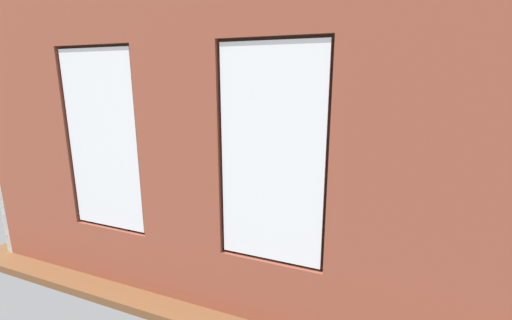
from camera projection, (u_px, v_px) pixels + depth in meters
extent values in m
cube|color=brown|center=(269.00, 216.00, 6.32)|extent=(6.62, 6.11, 0.10)
cube|color=brown|center=(425.00, 174.00, 2.67)|extent=(1.48, 0.16, 3.43)
cube|color=brown|center=(180.00, 151.00, 3.50)|extent=(0.96, 0.16, 3.43)
cube|color=brown|center=(30.00, 137.00, 4.34)|extent=(1.48, 0.16, 3.43)
cube|color=brown|center=(271.00, 290.00, 3.45)|extent=(1.05, 0.16, 0.70)
cube|color=white|center=(271.00, 158.00, 3.09)|extent=(0.99, 0.03, 2.02)
cube|color=#38281E|center=(273.00, 156.00, 3.15)|extent=(1.05, 0.04, 2.08)
cube|color=brown|center=(117.00, 253.00, 4.19)|extent=(1.05, 0.16, 0.70)
cube|color=brown|center=(92.00, 12.00, 3.55)|extent=(1.05, 0.16, 0.65)
cube|color=white|center=(103.00, 142.00, 3.83)|extent=(0.99, 0.03, 2.02)
cube|color=#38281E|center=(107.00, 141.00, 3.88)|extent=(1.05, 0.04, 2.08)
cube|color=olive|center=(190.00, 240.00, 3.84)|extent=(3.25, 0.24, 0.06)
cube|color=black|center=(184.00, 120.00, 3.51)|extent=(0.43, 0.03, 0.54)
cube|color=teal|center=(185.00, 119.00, 3.52)|extent=(0.37, 0.01, 0.48)
cube|color=white|center=(127.00, 115.00, 6.82)|extent=(0.10, 5.11, 3.43)
cube|color=black|center=(191.00, 247.00, 4.63)|extent=(2.04, 0.85, 0.42)
cube|color=black|center=(175.00, 229.00, 4.25)|extent=(2.04, 0.24, 0.38)
cube|color=black|center=(253.00, 238.00, 4.22)|extent=(0.22, 0.85, 0.24)
cube|color=black|center=(136.00, 216.00, 4.90)|extent=(0.22, 0.85, 0.24)
cube|color=#232326|center=(218.00, 232.00, 4.46)|extent=(0.74, 0.65, 0.12)
cube|color=#232326|center=(167.00, 223.00, 4.75)|extent=(0.74, 0.65, 0.12)
cube|color=black|center=(402.00, 230.00, 5.15)|extent=(0.86, 1.82, 0.42)
cube|color=black|center=(430.00, 208.00, 4.94)|extent=(0.25, 1.82, 0.38)
cube|color=black|center=(404.00, 194.00, 5.80)|extent=(0.85, 0.22, 0.24)
cube|color=black|center=(406.00, 233.00, 4.36)|extent=(0.85, 0.22, 0.24)
cube|color=#232326|center=(401.00, 205.00, 5.41)|extent=(0.65, 0.64, 0.12)
cube|color=#232326|center=(402.00, 222.00, 4.79)|extent=(0.65, 0.64, 0.12)
cube|color=olive|center=(257.00, 189.00, 6.48)|extent=(1.23, 0.88, 0.04)
cube|color=olive|center=(290.00, 197.00, 6.67)|extent=(0.07, 0.07, 0.37)
cube|color=olive|center=(239.00, 190.00, 7.07)|extent=(0.07, 0.07, 0.37)
cube|color=olive|center=(278.00, 210.00, 5.98)|extent=(0.07, 0.07, 0.37)
cube|color=olive|center=(222.00, 202.00, 6.39)|extent=(0.07, 0.07, 0.37)
cylinder|color=#33567F|center=(259.00, 188.00, 6.31)|extent=(0.09, 0.09, 0.11)
cylinder|color=#B7333D|center=(276.00, 185.00, 6.48)|extent=(0.08, 0.08, 0.10)
cylinder|color=#9E5638|center=(236.00, 185.00, 6.48)|extent=(0.13, 0.13, 0.09)
sphere|color=#3D8E42|center=(236.00, 179.00, 6.45)|extent=(0.15, 0.15, 0.15)
cube|color=black|center=(257.00, 187.00, 6.47)|extent=(0.18, 0.07, 0.02)
cube|color=#B2B2B7|center=(251.00, 185.00, 6.63)|extent=(0.18, 0.10, 0.02)
cube|color=black|center=(160.00, 181.00, 7.50)|extent=(1.12, 0.42, 0.49)
cube|color=black|center=(159.00, 169.00, 7.44)|extent=(0.54, 0.20, 0.05)
cube|color=black|center=(159.00, 166.00, 7.42)|extent=(0.06, 0.04, 0.06)
cube|color=black|center=(158.00, 149.00, 7.33)|extent=(1.22, 0.04, 0.71)
cube|color=black|center=(158.00, 149.00, 7.35)|extent=(1.17, 0.01, 0.66)
cylinder|color=olive|center=(279.00, 180.00, 7.92)|extent=(0.52, 0.52, 0.28)
ellipsoid|color=silver|center=(279.00, 166.00, 7.84)|extent=(1.15, 1.15, 0.46)
ellipsoid|color=navy|center=(276.00, 160.00, 7.84)|extent=(0.44, 0.44, 0.18)
cylinder|color=gray|center=(306.00, 194.00, 7.02)|extent=(0.19, 0.19, 0.22)
cylinder|color=brown|center=(307.00, 186.00, 6.98)|extent=(0.03, 0.03, 0.14)
ellipsoid|color=#3D8E42|center=(307.00, 177.00, 6.94)|extent=(0.34, 0.34, 0.25)
cylinder|color=#9E5638|center=(425.00, 306.00, 3.45)|extent=(0.32, 0.32, 0.40)
cylinder|color=brown|center=(430.00, 267.00, 3.34)|extent=(0.06, 0.06, 0.48)
cone|color=#1E5B28|center=(413.00, 223.00, 3.31)|extent=(0.51, 0.17, 0.49)
cone|color=#1E5B28|center=(433.00, 234.00, 3.08)|extent=(0.26, 0.53, 0.49)
cone|color=#1E5B28|center=(457.00, 228.00, 3.16)|extent=(0.49, 0.19, 0.52)
cone|color=#1E5B28|center=(433.00, 218.00, 3.41)|extent=(0.18, 0.50, 0.51)
cylinder|color=gray|center=(381.00, 205.00, 6.53)|extent=(0.14, 0.14, 0.16)
cylinder|color=brown|center=(382.00, 198.00, 6.50)|extent=(0.02, 0.02, 0.12)
ellipsoid|color=#337F38|center=(383.00, 190.00, 6.47)|extent=(0.24, 0.24, 0.18)
cylinder|color=#9E5638|center=(412.00, 189.00, 7.22)|extent=(0.27, 0.27, 0.31)
cylinder|color=brown|center=(414.00, 171.00, 7.13)|extent=(0.05, 0.05, 0.47)
cone|color=#337F38|center=(409.00, 149.00, 7.05)|extent=(0.45, 0.23, 0.53)
cone|color=#337F38|center=(412.00, 151.00, 6.93)|extent=(0.36, 0.46, 0.53)
cone|color=#337F38|center=(422.00, 152.00, 6.87)|extent=(0.42, 0.46, 0.52)
cone|color=#337F38|center=(426.00, 152.00, 6.93)|extent=(0.52, 0.25, 0.49)
cone|color=#337F38|center=(420.00, 149.00, 7.09)|extent=(0.39, 0.45, 0.53)
cone|color=#337F38|center=(410.00, 149.00, 7.18)|extent=(0.42, 0.48, 0.51)
cylinder|color=brown|center=(211.00, 166.00, 8.94)|extent=(0.40, 0.40, 0.36)
cylinder|color=brown|center=(210.00, 149.00, 8.83)|extent=(0.07, 0.07, 0.59)
cone|color=#337F38|center=(202.00, 129.00, 8.82)|extent=(0.58, 0.17, 0.50)
cone|color=#337F38|center=(207.00, 128.00, 8.53)|extent=(0.22, 0.50, 0.59)
cone|color=#337F38|center=(217.00, 129.00, 8.65)|extent=(0.55, 0.18, 0.55)
cone|color=#337F38|center=(213.00, 127.00, 8.89)|extent=(0.14, 0.51, 0.57)
cylinder|color=#9E5638|center=(296.00, 272.00, 4.10)|extent=(0.37, 0.37, 0.36)
cylinder|color=brown|center=(297.00, 253.00, 4.04)|extent=(0.05, 0.05, 0.13)
ellipsoid|color=#286B2D|center=(297.00, 227.00, 3.96)|extent=(0.76, 0.76, 0.52)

